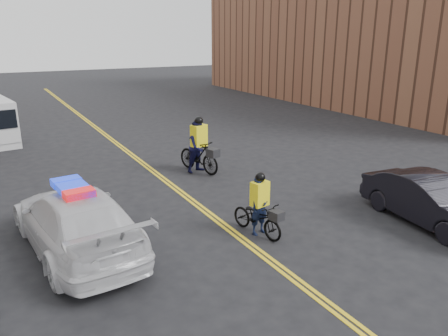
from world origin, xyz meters
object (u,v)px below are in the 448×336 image
object	(u,v)px
police_cruiser	(76,220)
dark_sedan	(430,200)
cyclist_far	(199,150)
cyclist_near	(260,213)

from	to	relation	value
police_cruiser	dark_sedan	size ratio (longest dim) A/B	1.34
police_cruiser	dark_sedan	xyz separation A→B (m)	(9.16, -3.19, -0.11)
dark_sedan	cyclist_far	world-z (taller)	cyclist_far
dark_sedan	cyclist_near	size ratio (longest dim) A/B	2.26
cyclist_near	cyclist_far	world-z (taller)	cyclist_far
dark_sedan	cyclist_far	distance (m)	8.42
police_cruiser	cyclist_far	size ratio (longest dim) A/B	2.51
police_cruiser	cyclist_near	distance (m)	4.75
dark_sedan	cyclist_near	xyz separation A→B (m)	(-4.63, 1.78, -0.09)
dark_sedan	cyclist_near	bearing A→B (deg)	164.81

